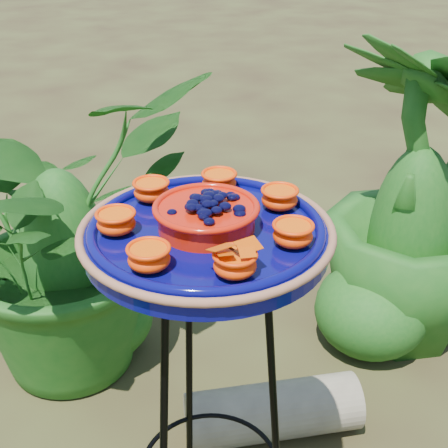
% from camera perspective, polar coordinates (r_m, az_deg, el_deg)
% --- Properties ---
extents(tripod_stand, '(0.38, 0.38, 0.88)m').
position_cam_1_polar(tripod_stand, '(1.35, -1.39, -14.94)').
color(tripod_stand, black).
rests_on(tripod_stand, ground).
extents(feeder_dish, '(0.53, 0.53, 0.10)m').
position_cam_1_polar(feeder_dish, '(1.12, -1.61, -0.53)').
color(feeder_dish, '#070752').
rests_on(feeder_dish, tripod_stand).
extents(driftwood_log, '(0.52, 0.19, 0.17)m').
position_cam_1_polar(driftwood_log, '(1.94, 4.49, -16.69)').
color(driftwood_log, tan).
rests_on(driftwood_log, ground).
extents(shrub_back_left, '(1.17, 1.17, 0.99)m').
position_cam_1_polar(shrub_back_left, '(2.05, -14.58, -0.58)').
color(shrub_back_left, '#175115').
rests_on(shrub_back_left, ground).
extents(shrub_back_right, '(0.83, 0.83, 1.08)m').
position_cam_1_polar(shrub_back_right, '(2.20, 17.16, 2.49)').
color(shrub_back_right, '#175115').
rests_on(shrub_back_right, ground).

